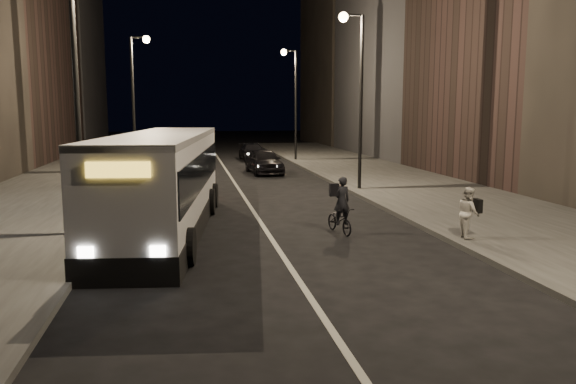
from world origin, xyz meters
name	(u,v)px	position (x,y,z in m)	size (l,w,h in m)	color
ground	(289,265)	(0.00, 0.00, 0.00)	(180.00, 180.00, 0.00)	black
sidewalk_right	(401,183)	(8.50, 14.00, 0.08)	(7.00, 70.00, 0.16)	#32322F
sidewalk_left	(57,192)	(-8.50, 14.00, 0.08)	(7.00, 70.00, 0.16)	#32322F
building_row_right	(433,21)	(16.00, 27.50, 10.50)	(8.00, 61.00, 21.00)	black
streetlight_right_mid	(356,77)	(5.33, 12.00, 5.36)	(1.20, 0.44, 8.12)	black
streetlight_right_far	(292,89)	(5.33, 28.00, 5.36)	(1.20, 0.44, 8.12)	black
streetlight_left_near	(84,58)	(-5.33, 4.00, 5.36)	(1.20, 0.44, 8.12)	black
streetlight_left_far	(137,85)	(-5.33, 22.00, 5.36)	(1.20, 0.44, 8.12)	black
city_bus	(164,179)	(-3.21, 4.60, 1.71)	(3.83, 11.83, 3.14)	silver
cyclist_on_bicycle	(340,214)	(2.25, 3.31, 0.61)	(0.86, 1.67, 1.83)	black
pedestrian_woman	(469,212)	(5.60, 1.42, 0.91)	(0.73, 0.57, 1.50)	beige
car_near	(264,161)	(2.16, 20.42, 0.77)	(1.81, 4.50, 1.53)	black
car_mid	(171,155)	(-3.60, 26.50, 0.77)	(1.63, 4.69, 1.54)	#343437
car_far	(253,152)	(2.51, 29.49, 0.64)	(1.80, 4.42, 1.28)	black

